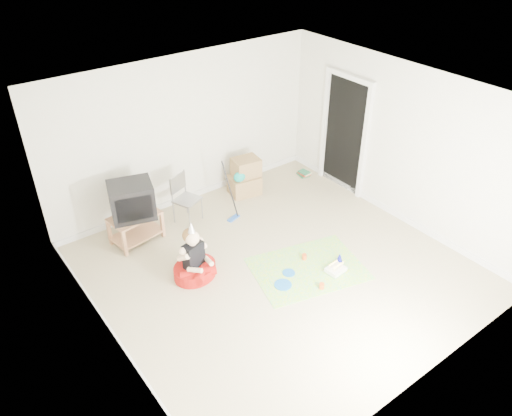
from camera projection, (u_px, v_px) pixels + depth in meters
ground at (278, 268)px, 7.37m from camera, size 5.00×5.00×0.00m
doorway_recess at (345, 135)px, 8.87m from camera, size 0.02×0.90×2.05m
tv_stand at (136, 226)px, 7.81m from camera, size 0.83×0.59×0.48m
crt_tv at (132, 200)px, 7.55m from camera, size 0.77×0.70×0.56m
folding_chair at (187, 200)px, 8.21m from camera, size 0.49×0.48×0.85m
cardboard_boxes at (245, 177)px, 9.01m from camera, size 0.61×0.50×0.68m
floor_mop at (233, 206)px, 8.33m from camera, size 0.26×0.33×0.99m
book_pile at (304, 173)px, 9.72m from camera, size 0.22×0.26×0.10m
seated_woman at (194, 264)px, 7.14m from camera, size 0.77×0.77×0.94m
party_mat at (308, 269)px, 7.37m from camera, size 1.84×1.53×0.01m
birthday_cake at (336, 270)px, 7.29m from camera, size 0.29×0.24×0.14m
blue_plate_near at (289, 273)px, 7.28m from camera, size 0.23×0.23×0.01m
blue_plate_far at (283, 285)px, 7.06m from camera, size 0.33×0.33×0.01m
orange_cup_near at (304, 257)px, 7.53m from camera, size 0.10×0.10×0.08m
orange_cup_far at (322, 286)px, 6.99m from camera, size 0.07×0.07×0.08m
blue_party_hat at (340, 258)px, 7.45m from camera, size 0.14×0.14×0.16m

